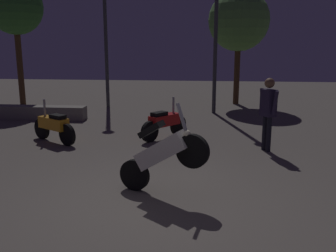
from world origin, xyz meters
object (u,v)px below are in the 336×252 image
object	(u,v)px
person_rider_beside	(268,108)
streetlamp_near	(105,18)
motorcycle_white_foreground	(162,154)
streetlamp_far	(216,15)
motorcycle_orange_parked_left	(54,126)
motorcycle_red_parked_right	(164,123)

from	to	relation	value
person_rider_beside	streetlamp_near	xyz separation A→B (m)	(-5.41, 5.82, 2.42)
motorcycle_white_foreground	streetlamp_near	xyz separation A→B (m)	(-3.21, 8.78, 2.74)
person_rider_beside	streetlamp_far	size ratio (longest dim) A/B	0.31
motorcycle_orange_parked_left	person_rider_beside	world-z (taller)	person_rider_beside
motorcycle_orange_parked_left	streetlamp_far	world-z (taller)	streetlamp_far
motorcycle_orange_parked_left	motorcycle_red_parked_right	xyz separation A→B (m)	(2.84, 0.67, 0.00)
streetlamp_far	motorcycle_red_parked_right	bearing A→B (deg)	-109.73
streetlamp_near	motorcycle_white_foreground	bearing A→B (deg)	-69.92
streetlamp_near	streetlamp_far	size ratio (longest dim) A/B	0.99
motorcycle_white_foreground	streetlamp_far	size ratio (longest dim) A/B	0.29
motorcycle_white_foreground	motorcycle_orange_parked_left	world-z (taller)	motorcycle_white_foreground
motorcycle_red_parked_right	streetlamp_far	bearing A→B (deg)	19.09
motorcycle_red_parked_right	person_rider_beside	xyz separation A→B (m)	(2.58, -0.94, 0.62)
motorcycle_red_parked_right	streetlamp_far	size ratio (longest dim) A/B	0.24
motorcycle_orange_parked_left	streetlamp_near	size ratio (longest dim) A/B	0.26
motorcycle_white_foreground	motorcycle_red_parked_right	xyz separation A→B (m)	(-0.38, 3.90, -0.31)
motorcycle_red_parked_right	motorcycle_orange_parked_left	bearing A→B (deg)	142.16
motorcycle_white_foreground	motorcycle_orange_parked_left	size ratio (longest dim) A/B	1.12
motorcycle_red_parked_right	person_rider_beside	size ratio (longest dim) A/B	0.77
motorcycle_white_foreground	streetlamp_near	bearing A→B (deg)	130.83
streetlamp_near	streetlamp_far	distance (m)	4.35
motorcycle_red_parked_right	streetlamp_near	bearing A→B (deg)	68.96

